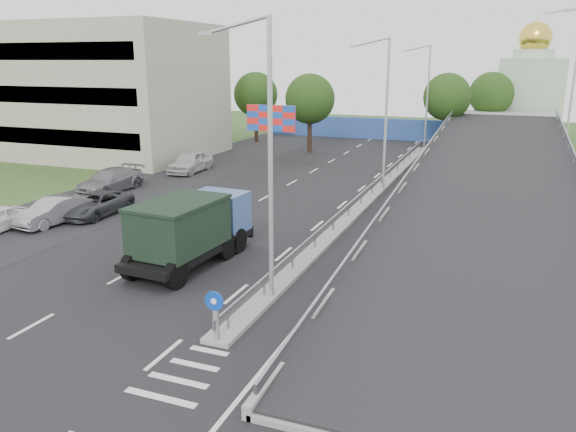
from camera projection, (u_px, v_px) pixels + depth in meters
The scene contains 23 objects.
ground at pixel (180, 380), 16.00m from camera, with size 160.00×160.00×0.00m, color #2D4C1E.
road_surface at pixel (310, 206), 35.00m from camera, with size 26.00×90.00×0.04m, color black.
parking_strip at pixel (136, 189), 39.55m from camera, with size 8.00×90.00×0.05m, color black.
median at pixel (372, 195), 37.52m from camera, with size 1.00×44.00×0.20m, color gray.
overpass_ramp at pixel (493, 179), 34.46m from camera, with size 10.00×50.00×3.50m.
median_guardrail at pixel (372, 185), 37.35m from camera, with size 0.09×44.00×0.71m.
sign_bollard at pixel (216, 315), 17.68m from camera, with size 0.64×0.23×1.67m.
lamp_post_near at pixel (265, 148), 19.79m from camera, with size 2.74×0.18×10.08m.
lamp_post_mid at pixel (384, 106), 37.75m from camera, with size 2.74×0.18×10.08m.
lamp_post_far at pixel (426, 91), 55.71m from camera, with size 2.74×0.18×10.08m.
beige_building at pixel (85, 91), 53.61m from camera, with size 24.00×14.00×12.00m, color #AEA992.
blue_wall at pixel (394, 129), 63.76m from camera, with size 30.00×0.50×2.40m, color #2B41A0.
church at pixel (529, 91), 64.95m from camera, with size 7.00×7.00×13.80m.
billboard at pixel (271, 122), 43.16m from camera, with size 4.00×0.24×5.50m.
tree_left_mid at pixel (310, 99), 54.02m from camera, with size 4.80×4.80×7.60m.
tree_median_far at pixel (447, 97), 57.01m from camera, with size 4.80×4.80×7.60m.
tree_left_far at pixel (256, 95), 61.31m from camera, with size 4.80×4.80×7.60m.
tree_ramp_far at pixel (491, 94), 61.90m from camera, with size 4.80×4.80×7.60m.
dump_truck at pixel (191, 227), 24.73m from camera, with size 3.06×7.11×3.07m.
parked_car_b at pixel (54, 211), 31.03m from camera, with size 1.56×4.47×1.47m, color gray.
parked_car_c at pixel (96, 204), 32.75m from camera, with size 2.27×4.93×1.37m, color #343639.
parked_car_d at pixel (110, 181), 38.67m from camera, with size 2.21×5.44×1.58m, color slate.
parked_car_e at pixel (190, 162), 45.42m from camera, with size 2.03×5.05×1.72m, color #BABBB7.
Camera 1 is at (8.00, -12.08, 8.79)m, focal length 35.00 mm.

